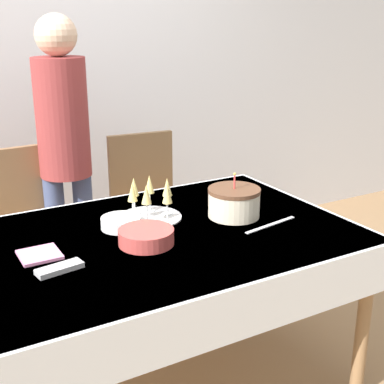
{
  "coord_description": "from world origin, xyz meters",
  "views": [
    {
      "loc": [
        -0.88,
        -1.87,
        1.64
      ],
      "look_at": [
        0.25,
        0.1,
        0.89
      ],
      "focal_mm": 50.0,
      "sensor_mm": 36.0,
      "label": 1
    }
  ],
  "objects_px": {
    "dining_chair_far_right": "(148,208)",
    "birthday_cake": "(234,202)",
    "plate_stack_main": "(146,237)",
    "champagne_tray": "(150,200)",
    "dining_chair_far_left": "(19,232)",
    "person_standing": "(64,140)",
    "plate_stack_dessert": "(121,223)"
  },
  "relations": [
    {
      "from": "dining_chair_far_right",
      "to": "birthday_cake",
      "type": "height_order",
      "value": "dining_chair_far_right"
    },
    {
      "from": "plate_stack_main",
      "to": "champagne_tray",
      "type": "bearing_deg",
      "value": 61.67
    },
    {
      "from": "birthday_cake",
      "to": "champagne_tray",
      "type": "height_order",
      "value": "birthday_cake"
    },
    {
      "from": "dining_chair_far_left",
      "to": "birthday_cake",
      "type": "xyz_separation_m",
      "value": [
        0.8,
        -0.85,
        0.29
      ]
    },
    {
      "from": "dining_chair_far_left",
      "to": "person_standing",
      "type": "distance_m",
      "value": 0.55
    },
    {
      "from": "champagne_tray",
      "to": "plate_stack_main",
      "type": "distance_m",
      "value": 0.29
    },
    {
      "from": "champagne_tray",
      "to": "person_standing",
      "type": "height_order",
      "value": "person_standing"
    },
    {
      "from": "dining_chair_far_left",
      "to": "champagne_tray",
      "type": "relative_size",
      "value": 3.39
    },
    {
      "from": "person_standing",
      "to": "champagne_tray",
      "type": "bearing_deg",
      "value": -78.04
    },
    {
      "from": "dining_chair_far_left",
      "to": "champagne_tray",
      "type": "bearing_deg",
      "value": -56.59
    },
    {
      "from": "plate_stack_main",
      "to": "dining_chair_far_left",
      "type": "bearing_deg",
      "value": 108.59
    },
    {
      "from": "plate_stack_dessert",
      "to": "dining_chair_far_left",
      "type": "bearing_deg",
      "value": 111.86
    },
    {
      "from": "birthday_cake",
      "to": "plate_stack_main",
      "type": "xyz_separation_m",
      "value": [
        -0.48,
        -0.09,
        -0.04
      ]
    },
    {
      "from": "birthday_cake",
      "to": "champagne_tray",
      "type": "distance_m",
      "value": 0.38
    },
    {
      "from": "birthday_cake",
      "to": "plate_stack_main",
      "type": "bearing_deg",
      "value": -169.8
    },
    {
      "from": "dining_chair_far_right",
      "to": "person_standing",
      "type": "relative_size",
      "value": 0.59
    },
    {
      "from": "plate_stack_main",
      "to": "plate_stack_dessert",
      "type": "bearing_deg",
      "value": 96.21
    },
    {
      "from": "person_standing",
      "to": "dining_chair_far_left",
      "type": "bearing_deg",
      "value": -169.82
    },
    {
      "from": "plate_stack_main",
      "to": "plate_stack_dessert",
      "type": "relative_size",
      "value": 1.29
    },
    {
      "from": "plate_stack_dessert",
      "to": "plate_stack_main",
      "type": "bearing_deg",
      "value": -83.79
    },
    {
      "from": "dining_chair_far_right",
      "to": "birthday_cake",
      "type": "bearing_deg",
      "value": -87.59
    },
    {
      "from": "dining_chair_far_left",
      "to": "plate_stack_dessert",
      "type": "relative_size",
      "value": 5.63
    },
    {
      "from": "birthday_cake",
      "to": "plate_stack_main",
      "type": "distance_m",
      "value": 0.49
    },
    {
      "from": "dining_chair_far_left",
      "to": "dining_chair_far_right",
      "type": "xyz_separation_m",
      "value": [
        0.76,
        -0.0,
        0.0
      ]
    },
    {
      "from": "dining_chair_far_left",
      "to": "plate_stack_main",
      "type": "height_order",
      "value": "dining_chair_far_left"
    },
    {
      "from": "champagne_tray",
      "to": "plate_stack_main",
      "type": "xyz_separation_m",
      "value": [
        -0.14,
        -0.25,
        -0.06
      ]
    },
    {
      "from": "champagne_tray",
      "to": "plate_stack_dessert",
      "type": "height_order",
      "value": "champagne_tray"
    },
    {
      "from": "plate_stack_dessert",
      "to": "person_standing",
      "type": "height_order",
      "value": "person_standing"
    },
    {
      "from": "dining_chair_far_right",
      "to": "plate_stack_dessert",
      "type": "bearing_deg",
      "value": -122.52
    },
    {
      "from": "dining_chair_far_left",
      "to": "person_standing",
      "type": "bearing_deg",
      "value": 10.18
    },
    {
      "from": "dining_chair_far_right",
      "to": "champagne_tray",
      "type": "distance_m",
      "value": 0.82
    },
    {
      "from": "plate_stack_main",
      "to": "person_standing",
      "type": "height_order",
      "value": "person_standing"
    }
  ]
}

